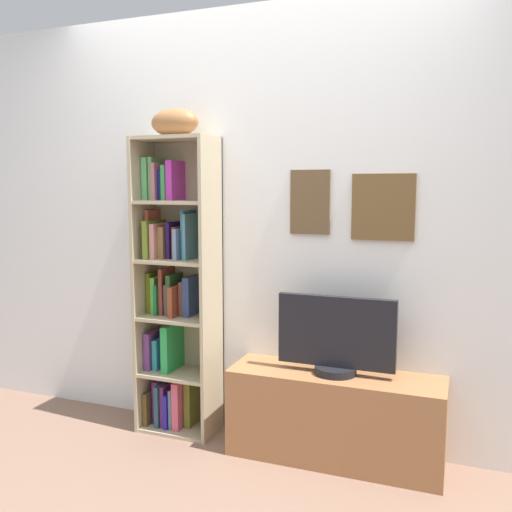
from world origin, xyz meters
TOP-DOWN VIEW (x-y plane):
  - back_wall at (0.00, 1.13)m, footprint 4.80×0.08m
  - bookshelf at (-0.48, 0.99)m, footprint 0.46×0.28m
  - football at (-0.45, 0.96)m, footprint 0.31×0.18m
  - tv_stand at (0.51, 0.93)m, footprint 1.13×0.34m
  - television at (0.51, 0.93)m, footprint 0.62×0.22m

SIDE VIEW (x-z plane):
  - tv_stand at x=0.51m, z-range 0.00..0.47m
  - television at x=0.51m, z-range 0.47..0.88m
  - bookshelf at x=-0.48m, z-range -0.06..1.67m
  - back_wall at x=0.00m, z-range 0.00..2.45m
  - football at x=-0.45m, z-range 1.73..1.89m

